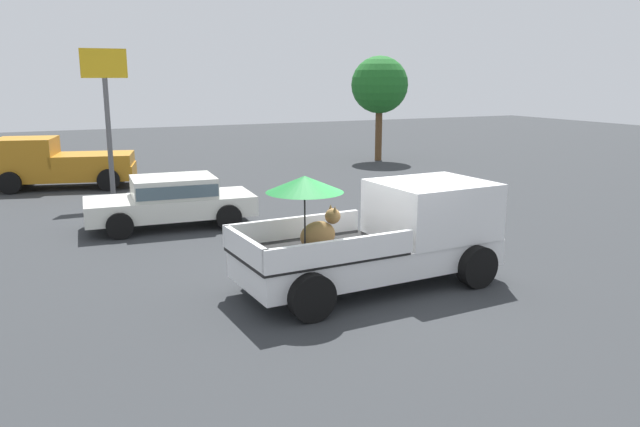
{
  "coord_description": "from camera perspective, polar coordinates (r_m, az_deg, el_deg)",
  "views": [
    {
      "loc": [
        -5.61,
        -9.61,
        3.88
      ],
      "look_at": [
        -0.25,
        1.68,
        1.1
      ],
      "focal_mm": 34.52,
      "sensor_mm": 36.0,
      "label": 1
    }
  ],
  "objects": [
    {
      "name": "parked_sedan_near",
      "position": [
        16.65,
        -13.58,
        1.33
      ],
      "size": [
        4.42,
        2.23,
        1.33
      ],
      "rotation": [
        0.0,
        0.0,
        3.07
      ],
      "color": "black",
      "rests_on": "ground"
    },
    {
      "name": "tree_by_lot",
      "position": [
        29.32,
        5.55,
        11.74
      ],
      "size": [
        2.64,
        2.64,
        4.85
      ],
      "color": "brown",
      "rests_on": "ground"
    },
    {
      "name": "pickup_truck_red",
      "position": [
        23.8,
        -23.14,
        4.28
      ],
      "size": [
        5.09,
        3.06,
        1.8
      ],
      "rotation": [
        0.0,
        0.0,
        2.9
      ],
      "color": "black",
      "rests_on": "ground"
    },
    {
      "name": "motel_sign",
      "position": [
        20.86,
        -19.24,
        10.44
      ],
      "size": [
        1.4,
        0.16,
        4.75
      ],
      "color": "#59595B",
      "rests_on": "ground"
    },
    {
      "name": "pickup_truck_main",
      "position": [
        11.71,
        6.43,
        -1.89
      ],
      "size": [
        5.13,
        2.43,
        2.25
      ],
      "rotation": [
        0.0,
        0.0,
        0.05
      ],
      "color": "black",
      "rests_on": "ground"
    },
    {
      "name": "ground_plane",
      "position": [
        11.78,
        4.64,
        -6.72
      ],
      "size": [
        80.0,
        80.0,
        0.0
      ],
      "primitive_type": "plane",
      "color": "#2D3033"
    }
  ]
}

